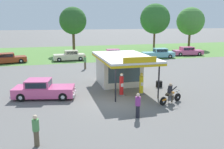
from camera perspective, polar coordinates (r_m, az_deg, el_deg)
name	(u,v)px	position (r m, az deg, el deg)	size (l,w,h in m)	color
ground_plane	(113,103)	(18.39, 0.36, -6.68)	(300.00, 300.00, 0.00)	slate
grass_verge_strip	(72,53)	(47.34, -9.35, 5.13)	(120.00, 24.00, 0.01)	#56843D
service_station_kiosk	(120,67)	(23.01, 1.90, 1.78)	(4.46, 7.62, 3.45)	beige
gas_pump_nearside	(121,85)	(19.86, 2.26, -2.61)	(0.44, 0.44, 1.89)	slate
gas_pump_offside	(141,84)	(20.44, 6.95, -2.35)	(0.44, 0.44, 1.83)	slate
motorcycle_with_rider	(170,95)	(18.57, 13.66, -4.74)	(2.14, 0.99, 1.58)	black
featured_classic_sedan	(43,90)	(20.08, -15.99, -3.47)	(5.17, 2.86, 1.52)	#E55993
parked_car_back_row_centre_left	(158,54)	(40.85, 10.93, 4.88)	(5.61, 2.40, 1.58)	#7AC6D1
parked_car_back_row_far_right	(114,54)	(39.16, 0.41, 4.77)	(5.49, 2.28, 1.55)	#E55993
parked_car_second_row_spare	(7,59)	(38.16, -23.58, 3.47)	(5.63, 2.92, 1.48)	#993819
parked_car_back_row_centre	(70,56)	(37.99, -10.00, 4.35)	(4.98, 2.00, 1.57)	beige
parked_car_back_row_centre_right	(188,51)	(45.19, 17.46, 5.23)	(5.54, 2.58, 1.51)	#E55993
bystander_leaning_by_kiosk	(85,62)	(30.94, -6.40, 2.99)	(0.34, 0.34, 1.75)	brown
bystander_standing_back_lot	(36,130)	(12.65, -17.56, -12.39)	(0.34, 0.34, 1.64)	brown
bystander_strolling_foreground	(138,105)	(15.50, 6.14, -7.19)	(0.34, 0.34, 1.62)	black
tree_oak_centre	(155,19)	(50.70, 10.13, 12.84)	(6.03, 6.03, 9.43)	brown
tree_oak_far_right	(73,21)	(46.34, -9.23, 12.43)	(5.04, 5.04, 8.57)	brown
tree_oak_right	(190,22)	(56.43, 17.98, 11.79)	(5.99, 5.99, 8.91)	brown
spare_tire_stack	(159,84)	(23.05, 11.09, -2.20)	(0.60, 0.60, 0.54)	black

